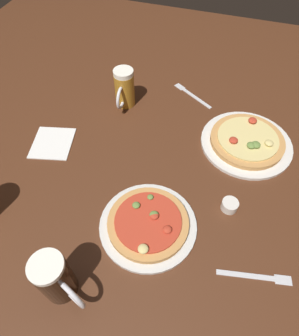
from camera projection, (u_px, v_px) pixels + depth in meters
The scene contains 9 objects.
ground_plane at pixel (150, 174), 1.01m from camera, with size 2.40×2.40×0.03m, color #4C2816.
pizza_plate_near at pixel (148, 224), 0.86m from camera, with size 0.29×0.29×0.05m.
pizza_plate_far at pixel (247, 141), 1.06m from camera, with size 0.33×0.33×0.05m.
beer_mug_dark at pixel (56, 279), 0.70m from camera, with size 0.14×0.08×0.16m.
beer_mug_amber at pixel (124, 89), 1.15m from camera, with size 0.08×0.13×0.15m.
ramekin_sauce at pixel (230, 205), 0.90m from camera, with size 0.05×0.05×0.03m, color silver.
napkin_folded at pixel (52, 143), 1.08m from camera, with size 0.14×0.16×0.01m, color white.
fork_left at pixel (256, 277), 0.78m from camera, with size 0.20×0.06×0.01m.
fork_spare at pixel (192, 95), 1.24m from camera, with size 0.18×0.13×0.01m.
Camera 1 is at (0.19, -0.57, 0.80)m, focal length 31.60 mm.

